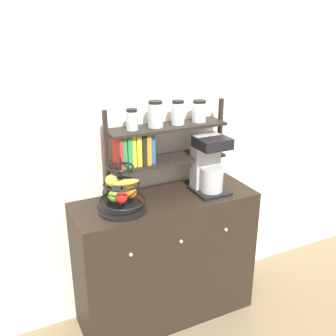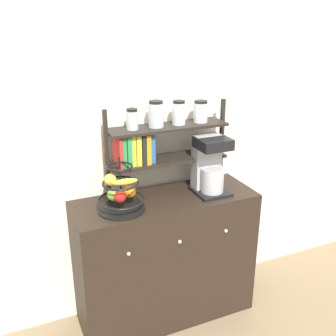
% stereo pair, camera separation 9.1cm
% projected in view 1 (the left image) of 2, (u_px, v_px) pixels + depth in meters
% --- Properties ---
extents(ground_plane, '(12.00, 12.00, 0.00)m').
position_uv_depth(ground_plane, '(179.00, 332.00, 2.62)').
color(ground_plane, '#847051').
extents(wall_back, '(7.00, 0.05, 2.60)m').
position_uv_depth(wall_back, '(148.00, 126.00, 2.55)').
color(wall_back, silver).
rests_on(wall_back, ground_plane).
extents(sideboard, '(1.18, 0.44, 0.89)m').
position_uv_depth(sideboard, '(166.00, 258.00, 2.64)').
color(sideboard, black).
rests_on(sideboard, ground_plane).
extents(coffee_maker, '(0.21, 0.23, 0.37)m').
position_uv_depth(coffee_maker, '(209.00, 164.00, 2.53)').
color(coffee_maker, black).
rests_on(coffee_maker, sideboard).
extents(fruit_stand, '(0.28, 0.28, 0.33)m').
position_uv_depth(fruit_stand, '(121.00, 194.00, 2.27)').
color(fruit_stand, black).
rests_on(fruit_stand, sideboard).
extents(shelf_hutch, '(0.81, 0.20, 0.60)m').
position_uv_depth(shelf_hutch, '(156.00, 138.00, 2.43)').
color(shelf_hutch, black).
rests_on(shelf_hutch, sideboard).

